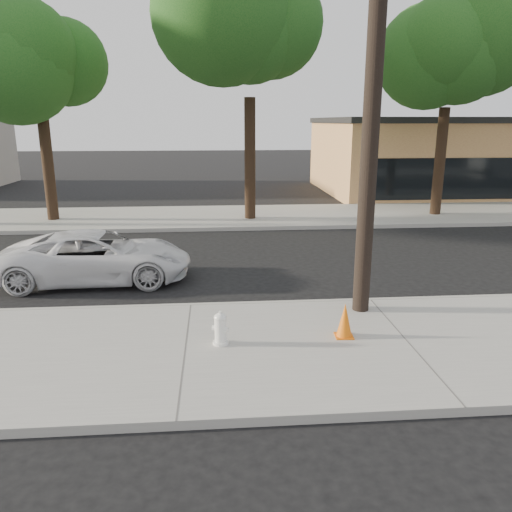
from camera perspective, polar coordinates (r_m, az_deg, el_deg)
The scene contains 12 objects.
ground at distance 13.03m, azimuth -7.04°, elevation -2.85°, with size 120.00×120.00×0.00m, color black.
near_sidewalk at distance 9.01m, azimuth -8.08°, elevation -10.85°, with size 90.00×4.40×0.15m, color gray.
far_sidewalk at distance 21.26m, azimuth -6.21°, elevation 4.43°, with size 90.00×5.00×0.15m, color gray.
curb_near at distance 11.03m, azimuth -7.46°, elevation -5.85°, with size 90.00×0.12×0.16m, color #9E9B93.
building_main at distance 32.37m, azimuth 24.18°, elevation 10.32°, with size 18.00×10.00×4.00m, color #B6784C.
utility_pole at distance 10.17m, azimuth 13.28°, elevation 18.69°, with size 1.40×0.34×9.00m.
tree_b at distance 21.53m, azimuth -23.39°, elevation 19.72°, with size 4.34×4.20×8.45m.
tree_c at distance 20.30m, azimuth -0.04°, elevation 23.39°, with size 4.96×4.80×9.55m.
tree_d at distance 22.62m, azimuth 21.88°, elevation 20.14°, with size 4.50×4.35×8.75m.
police_cruiser at distance 13.38m, azimuth -17.65°, elevation -0.06°, with size 2.17×4.71×1.31m, color silver.
fire_hydrant at distance 8.97m, azimuth -4.08°, elevation -8.35°, with size 0.31×0.28×0.58m.
traffic_cone at distance 9.38m, azimuth 10.10°, elevation -7.29°, with size 0.35×0.35×0.64m.
Camera 1 is at (0.58, -12.39, 4.01)m, focal length 35.00 mm.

